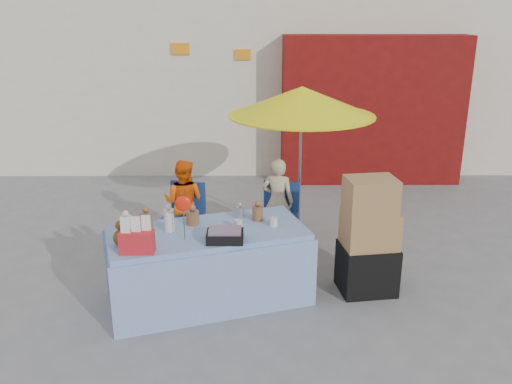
{
  "coord_description": "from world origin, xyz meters",
  "views": [
    {
      "loc": [
        0.07,
        -5.37,
        3.04
      ],
      "look_at": [
        0.11,
        0.6,
        1.0
      ],
      "focal_mm": 38.0,
      "sensor_mm": 36.0,
      "label": 1
    }
  ],
  "objects_px": {
    "chair_right": "(278,229)",
    "vendor_orange": "(184,202)",
    "vendor_beige": "(278,201)",
    "umbrella": "(302,102)",
    "box_stack": "(369,240)",
    "chair_left": "(184,229)",
    "market_table": "(208,264)"
  },
  "relations": [
    {
      "from": "market_table",
      "to": "vendor_orange",
      "type": "xyz_separation_m",
      "value": [
        -0.43,
        1.51,
        0.17
      ]
    },
    {
      "from": "market_table",
      "to": "chair_left",
      "type": "height_order",
      "value": "market_table"
    },
    {
      "from": "umbrella",
      "to": "market_table",
      "type": "bearing_deg",
      "value": -123.91
    },
    {
      "from": "market_table",
      "to": "box_stack",
      "type": "bearing_deg",
      "value": -11.91
    },
    {
      "from": "chair_right",
      "to": "vendor_beige",
      "type": "distance_m",
      "value": 0.36
    },
    {
      "from": "market_table",
      "to": "vendor_beige",
      "type": "bearing_deg",
      "value": 43.88
    },
    {
      "from": "chair_left",
      "to": "box_stack",
      "type": "height_order",
      "value": "box_stack"
    },
    {
      "from": "market_table",
      "to": "box_stack",
      "type": "xyz_separation_m",
      "value": [
        1.76,
        0.18,
        0.2
      ]
    },
    {
      "from": "box_stack",
      "to": "chair_right",
      "type": "bearing_deg",
      "value": 128.0
    },
    {
      "from": "chair_left",
      "to": "chair_right",
      "type": "height_order",
      "value": "same"
    },
    {
      "from": "vendor_orange",
      "to": "vendor_beige",
      "type": "height_order",
      "value": "vendor_beige"
    },
    {
      "from": "chair_left",
      "to": "chair_right",
      "type": "distance_m",
      "value": 1.25
    },
    {
      "from": "vendor_beige",
      "to": "umbrella",
      "type": "bearing_deg",
      "value": -139.37
    },
    {
      "from": "market_table",
      "to": "box_stack",
      "type": "relative_size",
      "value": 1.73
    },
    {
      "from": "vendor_beige",
      "to": "umbrella",
      "type": "xyz_separation_m",
      "value": [
        0.3,
        0.15,
        1.3
      ]
    },
    {
      "from": "chair_left",
      "to": "vendor_orange",
      "type": "relative_size",
      "value": 0.73
    },
    {
      "from": "vendor_beige",
      "to": "market_table",
      "type": "bearing_deg",
      "value": 75.66
    },
    {
      "from": "vendor_orange",
      "to": "box_stack",
      "type": "bearing_deg",
      "value": 162.72
    },
    {
      "from": "chair_left",
      "to": "vendor_orange",
      "type": "xyz_separation_m",
      "value": [
        -0.0,
        0.13,
        0.33
      ]
    },
    {
      "from": "vendor_beige",
      "to": "box_stack",
      "type": "height_order",
      "value": "box_stack"
    },
    {
      "from": "vendor_orange",
      "to": "vendor_beige",
      "type": "xyz_separation_m",
      "value": [
        1.25,
        0.0,
        0.01
      ]
    },
    {
      "from": "chair_right",
      "to": "vendor_orange",
      "type": "relative_size",
      "value": 0.73
    },
    {
      "from": "vendor_orange",
      "to": "market_table",
      "type": "bearing_deg",
      "value": 119.96
    },
    {
      "from": "market_table",
      "to": "chair_left",
      "type": "relative_size",
      "value": 2.72
    },
    {
      "from": "chair_right",
      "to": "box_stack",
      "type": "height_order",
      "value": "box_stack"
    },
    {
      "from": "chair_left",
      "to": "vendor_orange",
      "type": "distance_m",
      "value": 0.35
    },
    {
      "from": "chair_left",
      "to": "box_stack",
      "type": "distance_m",
      "value": 2.52
    },
    {
      "from": "chair_left",
      "to": "umbrella",
      "type": "bearing_deg",
      "value": 24.5
    },
    {
      "from": "chair_right",
      "to": "umbrella",
      "type": "bearing_deg",
      "value": 57.94
    },
    {
      "from": "vendor_beige",
      "to": "box_stack",
      "type": "relative_size",
      "value": 0.89
    },
    {
      "from": "vendor_orange",
      "to": "vendor_beige",
      "type": "bearing_deg",
      "value": -165.93
    },
    {
      "from": "chair_right",
      "to": "vendor_beige",
      "type": "relative_size",
      "value": 0.72
    }
  ]
}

